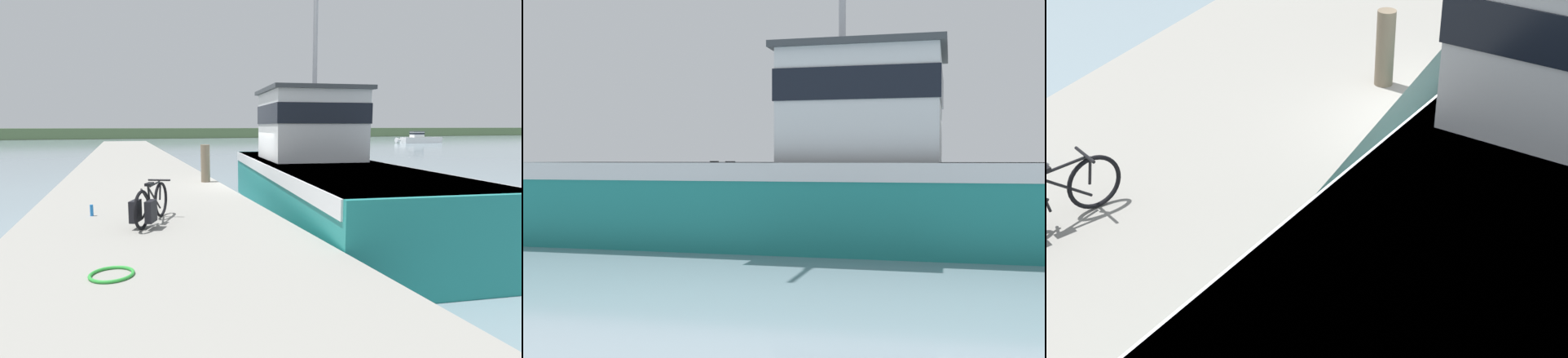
{
  "view_description": "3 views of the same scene",
  "coord_description": "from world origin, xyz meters",
  "views": [
    {
      "loc": [
        -4.09,
        -12.26,
        2.7
      ],
      "look_at": [
        -0.51,
        -1.88,
        1.28
      ],
      "focal_mm": 28.0,
      "sensor_mm": 36.0,
      "label": 1
    },
    {
      "loc": [
        14.57,
        -0.64,
        1.71
      ],
      "look_at": [
        0.14,
        -2.23,
        1.28
      ],
      "focal_mm": 45.0,
      "sensor_mm": 36.0,
      "label": 2
    },
    {
      "loc": [
        2.38,
        -10.23,
        6.27
      ],
      "look_at": [
        -1.32,
        -2.52,
        0.98
      ],
      "focal_mm": 55.0,
      "sensor_mm": 36.0,
      "label": 3
    }
  ],
  "objects": [
    {
      "name": "fishing_boat_main",
      "position": [
        1.5,
        -1.27,
        1.35
      ],
      "size": [
        5.05,
        13.7,
        8.77
      ],
      "rotation": [
        0.0,
        0.0,
        -0.14
      ],
      "color": "teal",
      "rests_on": "ground_plane"
    },
    {
      "name": "ground_plane",
      "position": [
        0.0,
        0.0,
        0.0
      ],
      "size": [
        320.0,
        320.0,
        0.0
      ],
      "primitive_type": "plane",
      "color": "gray"
    },
    {
      "name": "dock_pier",
      "position": [
        -3.55,
        0.0,
        0.45
      ],
      "size": [
        4.86,
        80.0,
        0.91
      ],
      "primitive_type": "cube",
      "color": "gray",
      "rests_on": "ground_plane"
    },
    {
      "name": "water_bottle_by_bike",
      "position": [
        -4.69,
        -3.56,
        1.02
      ],
      "size": [
        0.07,
        0.07,
        0.23
      ],
      "primitive_type": "cylinder",
      "color": "blue",
      "rests_on": "dock_pier"
    },
    {
      "name": "hose_coil",
      "position": [
        -4.25,
        -7.21,
        0.93
      ],
      "size": [
        0.54,
        0.54,
        0.04
      ],
      "primitive_type": "torus",
      "color": "green",
      "rests_on": "dock_pier"
    },
    {
      "name": "bicycle_touring",
      "position": [
        -3.64,
        -4.68,
        1.26
      ],
      "size": [
        0.82,
        1.6,
        0.77
      ],
      "rotation": [
        0.0,
        0.0,
        -0.41
      ],
      "color": "black",
      "rests_on": "dock_pier"
    },
    {
      "name": "mooring_post",
      "position": [
        -1.52,
        0.69,
        1.51
      ],
      "size": [
        0.29,
        0.29,
        1.21
      ],
      "primitive_type": "cylinder",
      "color": "#756651",
      "rests_on": "dock_pier"
    }
  ]
}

